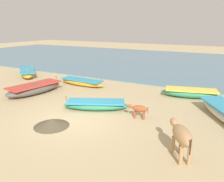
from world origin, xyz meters
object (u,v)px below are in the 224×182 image
object	(u,v)px
calf_near_rust	(139,109)
fishing_boat_5	(96,105)
fishing_boat_6	(191,93)
cow_adult_tan	(181,136)
fishing_boat_1	(27,72)
fishing_boat_2	(82,82)
fishing_boat_4	(35,89)

from	to	relation	value
calf_near_rust	fishing_boat_5	bearing A→B (deg)	-8.34
fishing_boat_6	cow_adult_tan	bearing A→B (deg)	-96.98
fishing_boat_5	cow_adult_tan	world-z (taller)	cow_adult_tan
fishing_boat_1	fishing_boat_2	bearing A→B (deg)	35.91
fishing_boat_1	calf_near_rust	distance (m)	11.41
fishing_boat_5	calf_near_rust	distance (m)	2.17
fishing_boat_2	calf_near_rust	bearing A→B (deg)	-29.75
fishing_boat_2	calf_near_rust	world-z (taller)	fishing_boat_2
fishing_boat_2	fishing_boat_4	size ratio (longest dim) A/B	0.93
fishing_boat_5	fishing_boat_4	bearing A→B (deg)	-31.47
fishing_boat_1	cow_adult_tan	xyz separation A→B (m)	(13.01, -5.81, 0.45)
calf_near_rust	fishing_boat_2	bearing A→B (deg)	-39.55
fishing_boat_2	fishing_boat_5	size ratio (longest dim) A/B	1.07
fishing_boat_2	fishing_boat_4	world-z (taller)	fishing_boat_4
fishing_boat_1	fishing_boat_4	size ratio (longest dim) A/B	0.98
fishing_boat_4	calf_near_rust	size ratio (longest dim) A/B	3.92
fishing_boat_4	calf_near_rust	world-z (taller)	fishing_boat_4
fishing_boat_6	cow_adult_tan	world-z (taller)	cow_adult_tan
fishing_boat_4	cow_adult_tan	bearing A→B (deg)	-97.98
fishing_boat_1	fishing_boat_4	bearing A→B (deg)	2.54
fishing_boat_6	cow_adult_tan	xyz separation A→B (m)	(0.81, -6.24, 0.46)
fishing_boat_1	calf_near_rust	bearing A→B (deg)	20.97
fishing_boat_5	cow_adult_tan	distance (m)	4.89
fishing_boat_1	fishing_boat_5	world-z (taller)	fishing_boat_1
fishing_boat_1	calf_near_rust	size ratio (longest dim) A/B	3.86
fishing_boat_1	cow_adult_tan	distance (m)	14.25
fishing_boat_1	fishing_boat_4	world-z (taller)	fishing_boat_4
fishing_boat_6	calf_near_rust	xyz separation A→B (m)	(-1.38, -4.08, 0.17)
fishing_boat_1	cow_adult_tan	size ratio (longest dim) A/B	2.48
fishing_boat_2	fishing_boat_6	world-z (taller)	fishing_boat_6
fishing_boat_6	cow_adult_tan	size ratio (longest dim) A/B	2.27
fishing_boat_5	calf_near_rust	size ratio (longest dim) A/B	3.39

